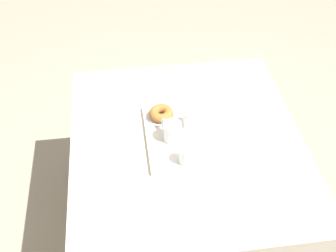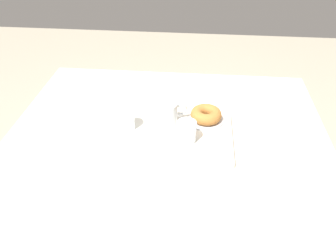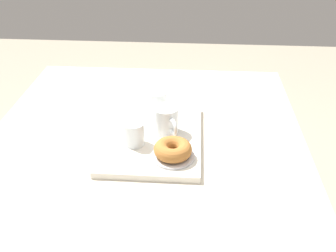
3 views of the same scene
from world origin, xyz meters
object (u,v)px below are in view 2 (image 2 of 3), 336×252
object	(u,v)px
tea_mug_left	(167,114)
sugar_donut_left	(206,115)
dining_table	(166,161)
donut_plate_left	(206,120)
water_glass_near	(126,120)
water_glass_far	(187,133)
serving_tray	(172,133)

from	to	relation	value
tea_mug_left	sugar_donut_left	xyz separation A→B (m)	(-0.14, -0.03, -0.01)
dining_table	donut_plate_left	world-z (taller)	donut_plate_left
sugar_donut_left	water_glass_near	bearing A→B (deg)	14.14
dining_table	water_glass_near	distance (m)	0.22
water_glass_near	water_glass_far	size ratio (longest dim) A/B	1.00
water_glass_near	sugar_donut_left	size ratio (longest dim) A/B	0.66
tea_mug_left	donut_plate_left	world-z (taller)	tea_mug_left
dining_table	sugar_donut_left	bearing A→B (deg)	-143.80
serving_tray	sugar_donut_left	distance (m)	0.14
dining_table	tea_mug_left	distance (m)	0.18
donut_plate_left	sugar_donut_left	world-z (taller)	sugar_donut_left
water_glass_near	donut_plate_left	world-z (taller)	water_glass_near
water_glass_far	dining_table	bearing A→B (deg)	-18.99
tea_mug_left	water_glass_near	size ratio (longest dim) A/B	1.55
dining_table	water_glass_near	size ratio (longest dim) A/B	15.33
water_glass_near	water_glass_far	world-z (taller)	same
water_glass_far	sugar_donut_left	world-z (taller)	water_glass_far
tea_mug_left	water_glass_near	bearing A→B (deg)	15.96
serving_tray	sugar_donut_left	size ratio (longest dim) A/B	3.71
tea_mug_left	water_glass_far	distance (m)	0.12
serving_tray	water_glass_near	size ratio (longest dim) A/B	5.62
donut_plate_left	sugar_donut_left	size ratio (longest dim) A/B	1.14
dining_table	tea_mug_left	size ratio (longest dim) A/B	9.91
water_glass_far	donut_plate_left	xyz separation A→B (m)	(-0.07, -0.12, -0.03)
serving_tray	water_glass_far	size ratio (longest dim) A/B	5.62
water_glass_near	sugar_donut_left	world-z (taller)	water_glass_near
water_glass_far	donut_plate_left	bearing A→B (deg)	-117.57
water_glass_far	sugar_donut_left	bearing A→B (deg)	-117.57
serving_tray	water_glass_near	bearing A→B (deg)	-0.44
tea_mug_left	sugar_donut_left	size ratio (longest dim) A/B	1.02
serving_tray	donut_plate_left	distance (m)	0.14
serving_tray	tea_mug_left	xyz separation A→B (m)	(0.02, -0.04, 0.05)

